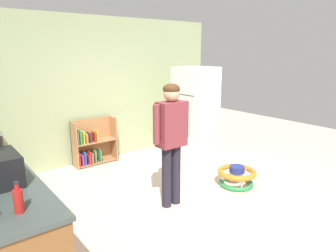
# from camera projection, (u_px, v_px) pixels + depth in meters

# --- Properties ---
(ground_plane) EXTENTS (12.00, 12.00, 0.00)m
(ground_plane) POSITION_uv_depth(u_px,v_px,m) (179.00, 200.00, 4.41)
(ground_plane) COLOR beige
(ground_plane) RESTS_ON ground
(back_wall) EXTENTS (5.20, 0.06, 2.70)m
(back_wall) POSITION_uv_depth(u_px,v_px,m) (100.00, 90.00, 5.87)
(back_wall) COLOR #9FAF7F
(back_wall) RESTS_ON ground
(kitchen_counter) EXTENTS (0.65, 2.18, 0.90)m
(kitchen_counter) POSITION_uv_depth(u_px,v_px,m) (4.00, 223.00, 3.00)
(kitchen_counter) COLOR brown
(kitchen_counter) RESTS_ON ground
(refrigerator) EXTENTS (0.73, 0.68, 1.78)m
(refrigerator) POSITION_uv_depth(u_px,v_px,m) (195.00, 113.00, 6.08)
(refrigerator) COLOR white
(refrigerator) RESTS_ON ground
(bookshelf) EXTENTS (0.80, 0.28, 0.85)m
(bookshelf) POSITION_uv_depth(u_px,v_px,m) (92.00, 145.00, 5.76)
(bookshelf) COLOR #AB764C
(bookshelf) RESTS_ON ground
(standing_person) EXTENTS (0.57, 0.22, 1.67)m
(standing_person) POSITION_uv_depth(u_px,v_px,m) (171.00, 134.00, 4.06)
(standing_person) COLOR #24212E
(standing_person) RESTS_ON ground
(baby_walker) EXTENTS (0.60, 0.60, 0.32)m
(baby_walker) POSITION_uv_depth(u_px,v_px,m) (237.00, 176.00, 4.87)
(baby_walker) COLOR #2E8C4B
(baby_walker) RESTS_ON ground
(ketchup_bottle) EXTENTS (0.07, 0.07, 0.25)m
(ketchup_bottle) POSITION_uv_depth(u_px,v_px,m) (18.00, 200.00, 2.29)
(ketchup_bottle) COLOR red
(ketchup_bottle) RESTS_ON kitchen_counter
(orange_cup) EXTENTS (0.08, 0.08, 0.09)m
(orange_cup) POSITION_uv_depth(u_px,v_px,m) (8.00, 160.00, 3.28)
(orange_cup) COLOR orange
(orange_cup) RESTS_ON kitchen_counter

